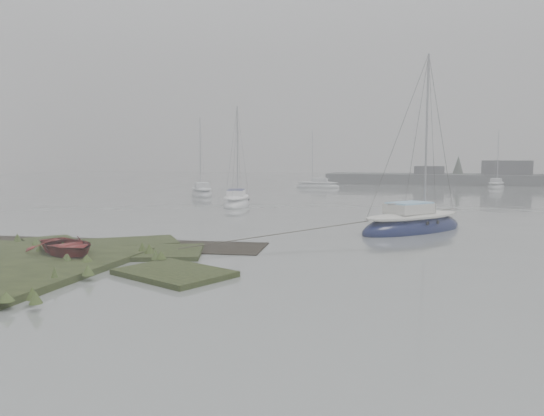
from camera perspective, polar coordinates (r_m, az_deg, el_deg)
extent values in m
plane|color=slate|center=(46.75, 5.15, 0.84)|extent=(160.00, 160.00, 0.00)
cube|color=#424247|center=(76.99, 16.50, 3.53)|extent=(4.00, 3.00, 2.20)
cube|color=#424247|center=(77.90, 23.90, 3.60)|extent=(6.00, 3.00, 3.00)
cone|color=#384238|center=(79.18, 19.38, 4.07)|extent=(2.00, 2.00, 3.50)
ellipsoid|color=#0B1238|center=(28.17, 14.89, -2.20)|extent=(6.20, 6.74, 1.68)
ellipsoid|color=silver|center=(28.09, 14.92, -0.84)|extent=(5.28, 5.77, 0.47)
cube|color=silver|center=(27.83, 14.55, -0.04)|extent=(2.66, 2.76, 0.49)
cube|color=#8BBEE4|center=(27.80, 14.56, 0.53)|extent=(2.46, 2.55, 0.08)
cylinder|color=#939399|center=(28.64, 16.30, 7.84)|extent=(0.11, 0.11, 7.90)
cylinder|color=#939399|center=(27.65, 14.30, 0.51)|extent=(1.85, 2.17, 0.09)
ellipsoid|color=white|center=(41.46, -3.83, 0.39)|extent=(3.12, 6.20, 1.44)
ellipsoid|color=white|center=(41.41, -3.83, 1.18)|extent=(2.58, 5.37, 0.41)
cube|color=white|center=(41.14, -3.88, 1.65)|extent=(1.66, 2.25, 0.42)
cube|color=#121349|center=(41.12, -3.88, 1.98)|extent=(1.54, 2.07, 0.07)
cylinder|color=#939399|center=(42.05, -3.74, 6.27)|extent=(0.09, 0.09, 6.77)
cylinder|color=#939399|center=(40.95, -3.91, 1.96)|extent=(0.56, 2.34, 0.08)
ellipsoid|color=#9DA1A7|center=(52.50, -7.57, 1.44)|extent=(4.54, 6.10, 1.43)
ellipsoid|color=silver|center=(52.47, -7.57, 2.07)|extent=(3.84, 5.25, 0.40)
cube|color=silver|center=(52.20, -7.55, 2.44)|extent=(2.08, 2.38, 0.42)
cube|color=silver|center=(52.18, -7.55, 2.70)|extent=(1.93, 2.19, 0.07)
cylinder|color=#939399|center=(53.13, -7.72, 6.06)|extent=(0.09, 0.09, 6.74)
cylinder|color=#939399|center=(52.02, -7.53, 2.69)|extent=(1.21, 2.10, 0.08)
ellipsoid|color=#9FA6A9|center=(69.87, 22.96, 2.06)|extent=(3.07, 5.72, 1.32)
ellipsoid|color=silver|center=(69.84, 22.97, 2.49)|extent=(2.55, 4.95, 0.37)
cube|color=silver|center=(69.60, 22.96, 2.75)|extent=(1.59, 2.10, 0.39)
cube|color=silver|center=(69.59, 22.97, 2.93)|extent=(1.48, 1.93, 0.06)
cylinder|color=#939399|center=(70.47, 23.14, 5.26)|extent=(0.09, 0.09, 6.22)
cylinder|color=#939399|center=(69.43, 22.95, 2.93)|extent=(0.60, 2.13, 0.07)
ellipsoid|color=silver|center=(65.48, 4.95, 2.27)|extent=(5.43, 1.93, 1.31)
ellipsoid|color=silver|center=(65.45, 4.96, 2.73)|extent=(4.73, 1.55, 0.37)
cube|color=silver|center=(65.41, 5.16, 3.01)|extent=(1.88, 1.21, 0.38)
cube|color=silver|center=(65.40, 5.16, 3.20)|extent=(1.72, 1.13, 0.06)
cylinder|color=#939399|center=(65.48, 4.38, 5.66)|extent=(0.08, 0.08, 6.15)
cylinder|color=#939399|center=(65.38, 5.29, 3.19)|extent=(2.15, 0.13, 0.07)
imported|color=maroon|center=(21.10, -21.20, -3.76)|extent=(3.92, 3.63, 0.66)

